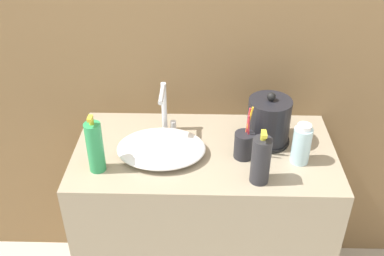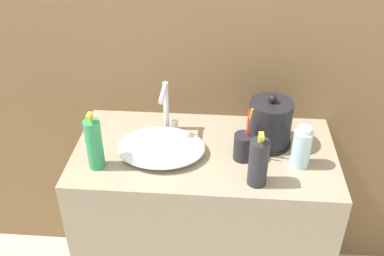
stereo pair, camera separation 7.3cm
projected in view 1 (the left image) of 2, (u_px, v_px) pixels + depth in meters
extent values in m
cube|color=olive|center=(207.00, 8.00, 1.72)|extent=(6.00, 0.04, 2.60)
cube|color=gray|center=(203.00, 226.00, 1.97)|extent=(1.01, 0.52, 0.83)
ellipsoid|color=white|center=(161.00, 148.00, 1.70)|extent=(0.34, 0.27, 0.06)
cylinder|color=silver|center=(164.00, 107.00, 1.80)|extent=(0.02, 0.02, 0.21)
cylinder|color=silver|center=(162.00, 94.00, 1.69)|extent=(0.02, 0.14, 0.02)
cylinder|color=silver|center=(173.00, 125.00, 1.85)|extent=(0.02, 0.02, 0.04)
cylinder|color=black|center=(266.00, 140.00, 1.79)|extent=(0.18, 0.18, 0.01)
cylinder|color=black|center=(269.00, 121.00, 1.74)|extent=(0.17, 0.17, 0.19)
sphere|color=black|center=(271.00, 97.00, 1.68)|extent=(0.03, 0.03, 0.03)
cylinder|color=#232328|center=(244.00, 145.00, 1.68)|extent=(0.07, 0.07, 0.10)
cylinder|color=#E5333F|center=(249.00, 131.00, 1.64)|extent=(0.02, 0.04, 0.15)
cylinder|color=yellow|center=(248.00, 126.00, 1.64)|extent=(0.03, 0.03, 0.18)
cylinder|color=#E5333F|center=(247.00, 127.00, 1.65)|extent=(0.02, 0.01, 0.17)
cylinder|color=#28282D|center=(261.00, 161.00, 1.54)|extent=(0.07, 0.07, 0.18)
cylinder|color=gold|center=(263.00, 136.00, 1.48)|extent=(0.02, 0.02, 0.02)
cube|color=gold|center=(264.00, 134.00, 1.46)|extent=(0.02, 0.04, 0.01)
cylinder|color=#2D9956|center=(95.00, 147.00, 1.59)|extent=(0.06, 0.06, 0.20)
cylinder|color=gold|center=(91.00, 121.00, 1.53)|extent=(0.02, 0.02, 0.02)
cube|color=gold|center=(90.00, 118.00, 1.51)|extent=(0.02, 0.03, 0.01)
cylinder|color=silver|center=(301.00, 145.00, 1.64)|extent=(0.07, 0.07, 0.14)
cylinder|color=white|center=(304.00, 127.00, 1.60)|extent=(0.05, 0.05, 0.02)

